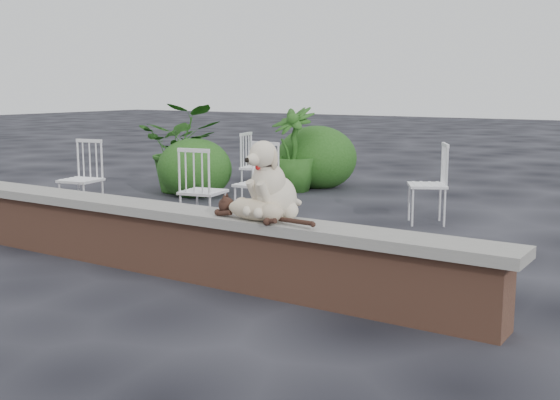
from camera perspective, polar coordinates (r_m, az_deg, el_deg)
The scene contains 13 objects.
ground at distance 6.13m, azimuth -10.04°, elevation -5.77°, with size 60.00×60.00×0.00m, color black.
brick_wall at distance 6.07m, azimuth -10.11°, elevation -3.49°, with size 6.00×0.30×0.50m, color brown.
capstone at distance 6.01m, azimuth -10.19°, elevation -0.79°, with size 6.20×0.40×0.08m, color slate.
dog at distance 5.27m, azimuth -0.38°, elevation 1.77°, with size 0.41×0.53×0.62m, color beige, non-canonical shape.
cat at distance 5.22m, azimuth -2.02°, elevation -0.69°, with size 1.11×0.27×0.19m, color tan, non-canonical shape.
chair_a at distance 8.76m, azimuth -16.15°, elevation 1.70°, with size 0.56×0.56×0.94m, color white, non-canonical shape.
chair_d at distance 8.17m, azimuth 12.08°, elevation 1.33°, with size 0.56×0.56×0.94m, color white, non-canonical shape.
chair_b at distance 8.04m, azimuth -1.95°, elevation 1.40°, with size 0.56×0.56×0.94m, color white, non-canonical shape.
chair_e at distance 9.73m, azimuth -1.78°, elevation 2.80°, with size 0.56×0.56×0.94m, color white, non-canonical shape.
chair_c at distance 7.54m, azimuth -6.37°, elevation 0.81°, with size 0.56×0.56×0.94m, color white, non-canonical shape.
potted_plant_a at distance 10.50m, azimuth -8.02°, elevation 4.30°, with size 1.21×1.05×1.34m, color #204C15.
potted_plant_b at distance 10.49m, azimuth 1.05°, elevation 4.20°, with size 0.71×0.71×1.28m, color #204C15.
shrubbery at distance 10.81m, azimuth 0.11°, elevation 3.21°, with size 2.23×3.11×1.02m.
Camera 1 is at (4.08, -4.29, 1.59)m, focal length 44.24 mm.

